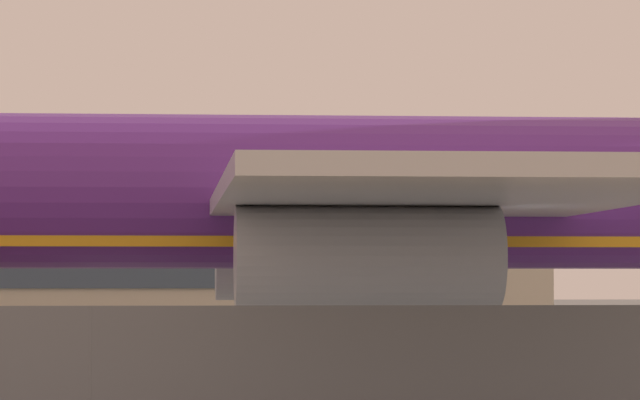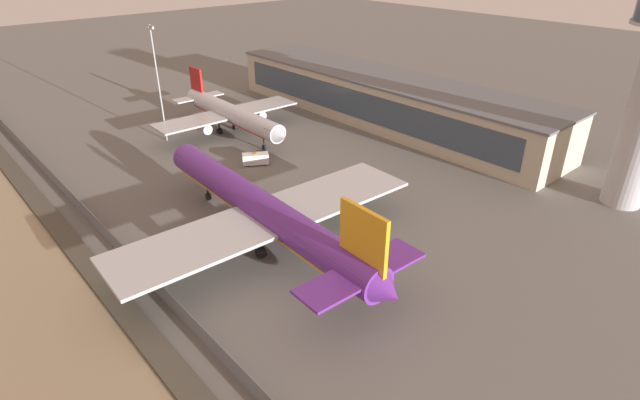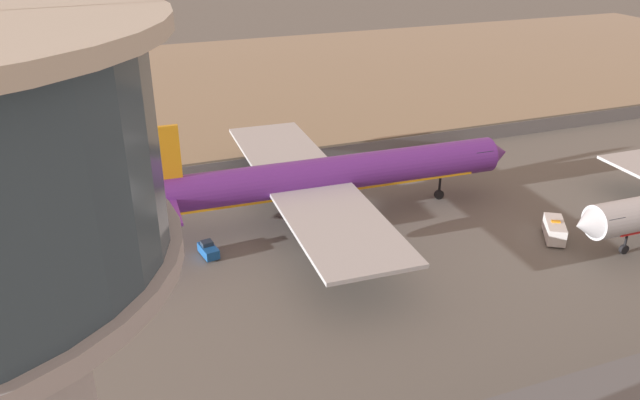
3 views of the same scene
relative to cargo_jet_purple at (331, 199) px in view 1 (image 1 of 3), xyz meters
The scene contains 3 objects.
ground_plane 9.32m from the cargo_jet_purple, 167.85° to the right, with size 500.00×500.00×0.00m, color #66635E.
perimeter_fence 19.50m from the cargo_jet_purple, 112.51° to the right, with size 280.00×0.10×2.53m.
cargo_jet_purple is the anchor object (origin of this frame).
Camera 1 is at (0.15, -55.63, 3.05)m, focal length 105.00 mm.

